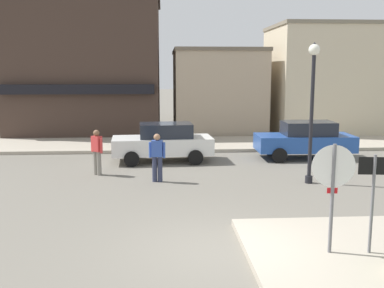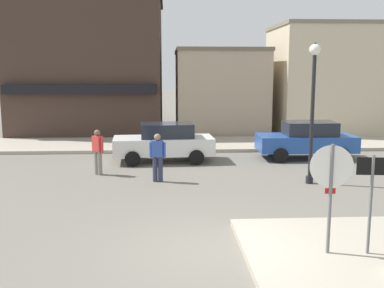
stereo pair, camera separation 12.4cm
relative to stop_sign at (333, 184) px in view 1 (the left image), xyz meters
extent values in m
plane|color=#6B665B|center=(-2.12, 0.51, -1.52)|extent=(160.00, 160.00, 0.00)
cube|color=#A89E8C|center=(-2.12, 13.64, -1.44)|extent=(80.00, 4.00, 0.15)
cylinder|color=slate|center=(0.00, -0.01, -0.37)|extent=(0.07, 0.07, 2.30)
cylinder|color=red|center=(0.00, 0.01, 0.35)|extent=(0.76, 0.10, 0.76)
cylinder|color=white|center=(0.00, 0.00, 0.35)|extent=(0.82, 0.10, 0.82)
cube|color=red|center=(0.00, 0.01, -0.13)|extent=(0.20, 0.04, 0.11)
cylinder|color=slate|center=(0.77, -0.07, -0.47)|extent=(0.06, 0.06, 2.10)
cube|color=black|center=(0.77, -0.06, 0.36)|extent=(0.60, 0.08, 0.34)
cube|color=white|center=(0.77, -0.06, 0.36)|extent=(0.54, 0.07, 0.29)
cube|color=black|center=(0.77, -0.05, 0.36)|extent=(0.34, 0.05, 0.08)
cylinder|color=black|center=(1.54, 5.96, 0.58)|extent=(0.12, 0.12, 4.20)
cylinder|color=black|center=(1.54, 5.96, -1.40)|extent=(0.24, 0.24, 0.24)
sphere|color=white|center=(1.54, 5.96, 2.79)|extent=(0.36, 0.36, 0.36)
cone|color=black|center=(1.54, 5.96, 2.94)|extent=(0.32, 0.32, 0.18)
cube|color=white|center=(-3.28, 9.81, -0.85)|extent=(4.10, 1.96, 0.66)
cube|color=#1E232D|center=(-3.13, 9.82, -0.24)|extent=(2.17, 1.53, 0.56)
cylinder|color=black|center=(-4.46, 8.88, -1.22)|extent=(0.61, 0.22, 0.60)
cylinder|color=black|center=(-4.57, 10.58, -1.22)|extent=(0.61, 0.22, 0.60)
cylinder|color=black|center=(-1.98, 9.04, -1.22)|extent=(0.61, 0.22, 0.60)
cylinder|color=black|center=(-2.10, 10.74, -1.22)|extent=(0.61, 0.22, 0.60)
cube|color=#234C9E|center=(2.67, 10.09, -0.85)|extent=(4.03, 1.76, 0.66)
cube|color=#1E232D|center=(2.82, 10.09, -0.24)|extent=(2.10, 1.43, 0.56)
cylinder|color=black|center=(1.41, 9.26, -1.22)|extent=(0.60, 0.19, 0.60)
cylinder|color=black|center=(1.44, 10.96, -1.22)|extent=(0.60, 0.19, 0.60)
cylinder|color=black|center=(3.89, 9.22, -1.22)|extent=(0.60, 0.19, 0.60)
cylinder|color=black|center=(3.92, 10.92, -1.22)|extent=(0.60, 0.19, 0.60)
cylinder|color=#2D334C|center=(-3.53, 6.48, -1.09)|extent=(0.16, 0.16, 0.85)
cylinder|color=#2D334C|center=(-3.35, 6.45, -1.09)|extent=(0.16, 0.16, 0.85)
cube|color=#3351A8|center=(-3.44, 6.47, -0.40)|extent=(0.39, 0.27, 0.54)
sphere|color=#9E7051|center=(-3.44, 6.47, -0.02)|extent=(0.22, 0.22, 0.22)
cylinder|color=#3351A8|center=(-3.67, 6.50, -0.45)|extent=(0.10, 0.10, 0.52)
cylinder|color=#3351A8|center=(-3.21, 6.43, -0.45)|extent=(0.10, 0.10, 0.52)
cylinder|color=gray|center=(-5.64, 7.64, -1.09)|extent=(0.16, 0.16, 0.85)
cylinder|color=gray|center=(-5.50, 7.53, -1.09)|extent=(0.16, 0.16, 0.85)
cube|color=#D13838|center=(-5.57, 7.59, -0.40)|extent=(0.42, 0.40, 0.54)
sphere|color=brown|center=(-5.57, 7.59, -0.02)|extent=(0.22, 0.22, 0.22)
cylinder|color=#D13838|center=(-5.74, 7.74, -0.45)|extent=(0.13, 0.13, 0.52)
cylinder|color=#D13838|center=(-5.40, 7.43, -0.45)|extent=(0.13, 0.13, 0.52)
cube|color=#3D2D26|center=(-7.62, 19.40, 2.33)|extent=(8.29, 7.53, 7.70)
cube|color=black|center=(-7.62, 15.49, 1.18)|extent=(7.88, 0.40, 0.50)
cube|color=tan|center=(0.03, 19.32, 0.83)|extent=(5.12, 6.84, 4.70)
cube|color=#685B4C|center=(0.03, 19.32, 3.28)|extent=(5.23, 6.98, 0.20)
cube|color=beige|center=(6.22, 18.09, 1.52)|extent=(5.96, 5.54, 6.07)
cube|color=gray|center=(6.22, 18.09, 4.66)|extent=(6.08, 5.65, 0.20)
camera|label=1|loc=(-3.22, -8.15, 2.15)|focal=42.00mm
camera|label=2|loc=(-3.10, -8.15, 2.15)|focal=42.00mm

